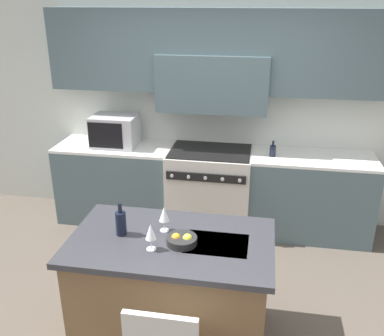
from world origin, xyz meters
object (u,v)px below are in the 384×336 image
(fruit_bowl, at_px, (182,240))
(oil_bottle_on_counter, at_px, (273,151))
(microwave, at_px, (115,131))
(wine_glass_far, at_px, (164,215))
(range_stove, at_px, (210,189))
(wine_bottle, at_px, (121,223))
(wine_glass_near, at_px, (151,232))

(fruit_bowl, xyz_separation_m, oil_bottle_on_counter, (0.63, 1.82, 0.06))
(microwave, xyz_separation_m, oil_bottle_on_counter, (1.76, -0.06, -0.11))
(fruit_bowl, bearing_deg, wine_glass_far, 136.42)
(fruit_bowl, bearing_deg, oil_bottle_on_counter, 70.99)
(oil_bottle_on_counter, bearing_deg, wine_glass_far, -115.39)
(oil_bottle_on_counter, bearing_deg, fruit_bowl, -109.01)
(wine_glass_far, distance_m, oil_bottle_on_counter, 1.84)
(range_stove, height_order, wine_glass_far, wine_glass_far)
(microwave, distance_m, wine_glass_far, 1.98)
(microwave, xyz_separation_m, wine_glass_far, (0.97, -1.72, -0.07))
(range_stove, distance_m, oil_bottle_on_counter, 0.85)
(wine_bottle, relative_size, wine_glass_near, 1.30)
(range_stove, relative_size, wine_glass_near, 4.72)
(wine_glass_near, distance_m, wine_glass_far, 0.26)
(wine_bottle, xyz_separation_m, fruit_bowl, (0.46, -0.05, -0.07))
(range_stove, relative_size, wine_glass_far, 4.72)
(wine_glass_near, bearing_deg, wine_glass_far, 83.07)
(range_stove, xyz_separation_m, wine_bottle, (-0.41, -1.80, 0.52))
(range_stove, bearing_deg, wine_glass_near, -94.29)
(microwave, distance_m, fruit_bowl, 2.20)
(wine_glass_near, bearing_deg, wine_bottle, 149.29)
(oil_bottle_on_counter, bearing_deg, range_stove, 176.81)
(wine_glass_near, height_order, oil_bottle_on_counter, oil_bottle_on_counter)
(wine_glass_far, bearing_deg, wine_bottle, -160.93)
(wine_glass_near, xyz_separation_m, wine_glass_far, (0.03, 0.26, 0.00))
(wine_bottle, bearing_deg, microwave, 110.38)
(microwave, bearing_deg, range_stove, -0.98)
(wine_bottle, bearing_deg, wine_glass_far, 19.07)
(wine_glass_near, bearing_deg, oil_bottle_on_counter, 66.89)
(wine_glass_near, relative_size, oil_bottle_on_counter, 1.15)
(microwave, bearing_deg, wine_glass_near, -64.53)
(wine_bottle, height_order, fruit_bowl, wine_bottle)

